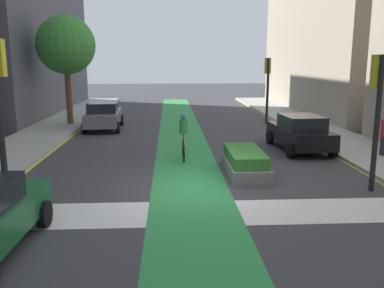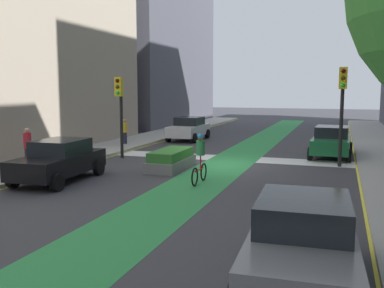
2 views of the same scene
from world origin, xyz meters
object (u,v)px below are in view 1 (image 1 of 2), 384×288
object	(u,v)px
traffic_signal_near_right	(377,96)
cyclist_in_lane	(183,135)
street_tree_near	(66,45)
car_black_right_far	(300,132)
median_planter	(245,163)
car_grey_left_far	(104,115)
traffic_signal_far_right	(268,78)

from	to	relation	value
traffic_signal_near_right	cyclist_in_lane	size ratio (longest dim) A/B	2.19
traffic_signal_near_right	street_tree_near	xyz separation A→B (m)	(-12.17, 13.28, 1.92)
car_black_right_far	median_planter	xyz separation A→B (m)	(-3.12, -3.70, -0.40)
car_black_right_far	cyclist_in_lane	xyz separation A→B (m)	(-5.18, -1.41, 0.17)
cyclist_in_lane	street_tree_near	xyz separation A→B (m)	(-6.59, 9.00, 3.81)
car_black_right_far	median_planter	bearing A→B (deg)	-130.09
traffic_signal_near_right	cyclist_in_lane	xyz separation A→B (m)	(-5.58, 4.28, -1.89)
street_tree_near	car_grey_left_far	bearing A→B (deg)	-31.61
traffic_signal_far_right	car_black_right_far	bearing A→B (deg)	-92.83
cyclist_in_lane	street_tree_near	distance (m)	11.79
traffic_signal_far_right	cyclist_in_lane	distance (m)	11.12
car_grey_left_far	traffic_signal_near_right	bearing A→B (deg)	-50.17
traffic_signal_near_right	traffic_signal_far_right	xyz separation A→B (m)	(0.00, 13.71, -0.00)
car_grey_left_far	car_black_right_far	distance (m)	11.38
traffic_signal_far_right	street_tree_near	size ratio (longest dim) A/B	0.64
street_tree_near	cyclist_in_lane	bearing A→B (deg)	-53.81
traffic_signal_near_right	car_black_right_far	distance (m)	6.06
traffic_signal_far_right	cyclist_in_lane	size ratio (longest dim) A/B	2.19
street_tree_near	traffic_signal_near_right	bearing A→B (deg)	-47.51
car_grey_left_far	car_black_right_far	xyz separation A→B (m)	(9.53, -6.22, 0.00)
car_grey_left_far	street_tree_near	distance (m)	4.77
street_tree_near	median_planter	distance (m)	14.89
traffic_signal_near_right	median_planter	xyz separation A→B (m)	(-3.52, 1.98, -2.46)
traffic_signal_near_right	car_grey_left_far	world-z (taller)	traffic_signal_near_right
cyclist_in_lane	street_tree_near	world-z (taller)	street_tree_near
traffic_signal_near_right	street_tree_near	size ratio (longest dim) A/B	0.64
car_grey_left_far	street_tree_near	xyz separation A→B (m)	(-2.24, 1.38, 3.98)
traffic_signal_far_right	car_grey_left_far	world-z (taller)	traffic_signal_far_right
car_grey_left_far	street_tree_near	world-z (taller)	street_tree_near
traffic_signal_near_right	car_black_right_far	xyz separation A→B (m)	(-0.40, 5.69, -2.06)
traffic_signal_near_right	car_grey_left_far	xyz separation A→B (m)	(-9.93, 11.91, -2.06)
median_planter	cyclist_in_lane	bearing A→B (deg)	131.96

